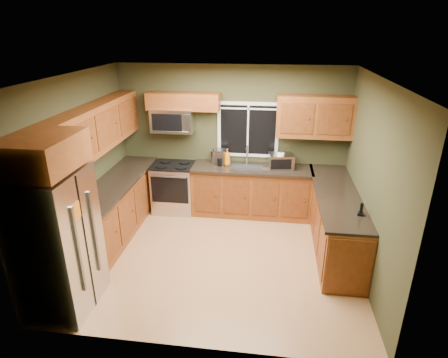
% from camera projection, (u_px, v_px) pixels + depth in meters
% --- Properties ---
extents(floor, '(4.20, 4.20, 0.00)m').
position_uv_depth(floor, '(218.00, 256.00, 5.80)').
color(floor, '#AD794C').
rests_on(floor, ground).
extents(ceiling, '(4.20, 4.20, 0.00)m').
position_uv_depth(ceiling, '(217.00, 77.00, 4.78)').
color(ceiling, white).
rests_on(ceiling, back_wall).
extents(back_wall, '(4.20, 0.00, 4.20)m').
position_uv_depth(back_wall, '(232.00, 140.00, 6.94)').
color(back_wall, '#383920').
rests_on(back_wall, ground).
extents(front_wall, '(4.20, 0.00, 4.20)m').
position_uv_depth(front_wall, '(190.00, 243.00, 3.64)').
color(front_wall, '#383920').
rests_on(front_wall, ground).
extents(left_wall, '(0.00, 3.60, 3.60)m').
position_uv_depth(left_wall, '(77.00, 168.00, 5.55)').
color(left_wall, '#383920').
rests_on(left_wall, ground).
extents(right_wall, '(0.00, 3.60, 3.60)m').
position_uv_depth(right_wall, '(371.00, 183.00, 5.03)').
color(right_wall, '#383920').
rests_on(right_wall, ground).
extents(window, '(1.12, 0.03, 1.02)m').
position_uv_depth(window, '(248.00, 130.00, 6.81)').
color(window, white).
rests_on(window, back_wall).
extents(base_cabinets_left, '(0.60, 2.65, 0.90)m').
position_uv_depth(base_cabinets_left, '(116.00, 209.00, 6.29)').
color(base_cabinets_left, brown).
rests_on(base_cabinets_left, ground).
extents(countertop_left, '(0.65, 2.65, 0.04)m').
position_uv_depth(countertop_left, '(114.00, 184.00, 6.10)').
color(countertop_left, black).
rests_on(countertop_left, base_cabinets_left).
extents(base_cabinets_back, '(2.17, 0.60, 0.90)m').
position_uv_depth(base_cabinets_back, '(252.00, 192.00, 6.96)').
color(base_cabinets_back, brown).
rests_on(base_cabinets_back, ground).
extents(countertop_back, '(2.17, 0.65, 0.04)m').
position_uv_depth(countertop_back, '(252.00, 168.00, 6.75)').
color(countertop_back, black).
rests_on(countertop_back, base_cabinets_back).
extents(base_cabinets_peninsula, '(0.60, 2.52, 0.90)m').
position_uv_depth(base_cabinets_peninsula, '(335.00, 221.00, 5.91)').
color(base_cabinets_peninsula, brown).
rests_on(base_cabinets_peninsula, ground).
extents(countertop_peninsula, '(0.65, 2.50, 0.04)m').
position_uv_depth(countertop_peninsula, '(337.00, 194.00, 5.74)').
color(countertop_peninsula, black).
rests_on(countertop_peninsula, base_cabinets_peninsula).
extents(upper_cabinets_left, '(0.33, 2.65, 0.72)m').
position_uv_depth(upper_cabinets_left, '(98.00, 127.00, 5.77)').
color(upper_cabinets_left, brown).
rests_on(upper_cabinets_left, left_wall).
extents(upper_cabinets_back_left, '(1.30, 0.33, 0.30)m').
position_uv_depth(upper_cabinets_back_left, '(183.00, 101.00, 6.62)').
color(upper_cabinets_back_left, brown).
rests_on(upper_cabinets_back_left, back_wall).
extents(upper_cabinets_back_right, '(1.30, 0.33, 0.72)m').
position_uv_depth(upper_cabinets_back_right, '(315.00, 117.00, 6.42)').
color(upper_cabinets_back_right, brown).
rests_on(upper_cabinets_back_right, back_wall).
extents(upper_cabinet_over_fridge, '(0.72, 0.90, 0.38)m').
position_uv_depth(upper_cabinet_over_fridge, '(40.00, 153.00, 4.05)').
color(upper_cabinet_over_fridge, brown).
rests_on(upper_cabinet_over_fridge, left_wall).
extents(refrigerator, '(0.74, 0.90, 1.80)m').
position_uv_depth(refrigerator, '(58.00, 242.00, 4.48)').
color(refrigerator, '#B7B7BC').
rests_on(refrigerator, ground).
extents(range, '(0.76, 0.69, 0.94)m').
position_uv_depth(range, '(174.00, 187.00, 7.10)').
color(range, '#B7B7BC').
rests_on(range, ground).
extents(microwave, '(0.76, 0.41, 0.42)m').
position_uv_depth(microwave, '(173.00, 120.00, 6.75)').
color(microwave, '#B7B7BC').
rests_on(microwave, back_wall).
extents(sink, '(0.60, 0.42, 0.36)m').
position_uv_depth(sink, '(246.00, 166.00, 6.77)').
color(sink, slate).
rests_on(sink, countertop_back).
extents(toaster_oven, '(0.47, 0.39, 0.27)m').
position_uv_depth(toaster_oven, '(281.00, 161.00, 6.65)').
color(toaster_oven, '#B7B7BC').
rests_on(toaster_oven, countertop_back).
extents(coffee_maker, '(0.20, 0.25, 0.28)m').
position_uv_depth(coffee_maker, '(221.00, 158.00, 6.84)').
color(coffee_maker, slate).
rests_on(coffee_maker, countertop_back).
extents(kettle, '(0.21, 0.21, 0.29)m').
position_uv_depth(kettle, '(215.00, 156.00, 6.94)').
color(kettle, '#B7B7BC').
rests_on(kettle, countertop_back).
extents(paper_towel_roll, '(0.15, 0.15, 0.33)m').
position_uv_depth(paper_towel_roll, '(280.00, 161.00, 6.60)').
color(paper_towel_roll, white).
rests_on(paper_towel_roll, countertop_back).
extents(soap_bottle_a, '(0.12, 0.12, 0.30)m').
position_uv_depth(soap_bottle_a, '(227.00, 157.00, 6.81)').
color(soap_bottle_a, orange).
rests_on(soap_bottle_a, countertop_back).
extents(soap_bottle_c, '(0.15, 0.15, 0.16)m').
position_uv_depth(soap_bottle_c, '(221.00, 158.00, 7.00)').
color(soap_bottle_c, white).
rests_on(soap_bottle_c, countertop_back).
extents(cordless_phone, '(0.10, 0.10, 0.18)m').
position_uv_depth(cordless_phone, '(361.00, 212.00, 5.03)').
color(cordless_phone, black).
rests_on(cordless_phone, countertop_peninsula).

